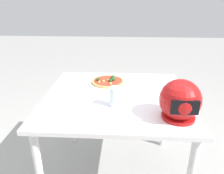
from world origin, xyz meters
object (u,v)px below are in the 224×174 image
at_px(pizza, 108,81).
at_px(drinking_glass, 115,97).
at_px(motorcycle_helmet, 180,101).
at_px(dining_table, 116,106).

distance_m(pizza, drinking_glass, 0.40).
xyz_separation_m(motorcycle_helmet, drinking_glass, (0.40, -0.14, -0.05)).
bearing_deg(motorcycle_helmet, pizza, -48.59).
xyz_separation_m(dining_table, drinking_glass, (0.01, 0.17, 0.16)).
xyz_separation_m(dining_table, pizza, (0.08, -0.23, 0.11)).
height_order(pizza, drinking_glass, drinking_glass).
relative_size(dining_table, motorcycle_helmet, 4.31).
bearing_deg(pizza, dining_table, 108.94).
xyz_separation_m(dining_table, motorcycle_helmet, (-0.39, 0.31, 0.21)).
bearing_deg(dining_table, pizza, -71.06).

